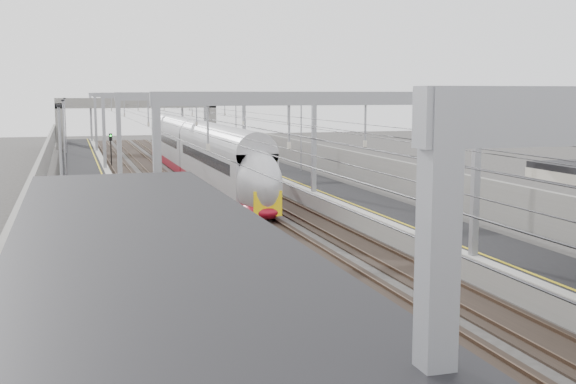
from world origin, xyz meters
TOP-DOWN VIEW (x-y plane):
  - platform_left at (-8.00, 45.00)m, footprint 4.00×120.00m
  - platform_right at (8.00, 45.00)m, footprint 4.00×120.00m
  - tracks at (0.00, 45.00)m, footprint 11.40×140.00m
  - overhead_line at (0.00, 51.62)m, footprint 13.00×140.00m
  - canopy_left at (-8.02, 2.99)m, footprint 4.40×30.00m
  - overbridge at (0.00, 100.00)m, footprint 22.00×2.20m
  - wall_left at (-11.20, 45.00)m, footprint 0.30×120.00m
  - wall_right at (11.20, 45.00)m, footprint 0.30×120.00m
  - train at (1.50, 58.50)m, footprint 2.65×48.28m
  - signal_green at (-5.20, 72.58)m, footprint 0.32×0.32m
  - signal_red_near at (3.20, 70.05)m, footprint 0.32×0.32m
  - signal_red_far at (5.40, 73.57)m, footprint 0.32×0.32m

SIDE VIEW (x-z plane):
  - tracks at x=0.00m, z-range -0.05..0.15m
  - platform_left at x=-8.00m, z-range 0.00..1.00m
  - platform_right at x=8.00m, z-range 0.00..1.00m
  - wall_left at x=-11.20m, z-range 0.00..3.20m
  - wall_right at x=11.20m, z-range 0.00..3.20m
  - train at x=1.50m, z-range -0.04..4.16m
  - signal_green at x=-5.20m, z-range 0.68..4.15m
  - signal_red_near at x=3.20m, z-range 0.68..4.15m
  - signal_red_far at x=5.40m, z-range 0.68..4.15m
  - canopy_left at x=-8.02m, z-range 2.97..7.21m
  - overbridge at x=0.00m, z-range 1.86..8.76m
  - overhead_line at x=0.00m, z-range 2.84..9.44m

